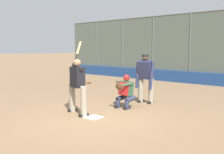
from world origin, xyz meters
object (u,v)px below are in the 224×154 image
object	(u,v)px
spare_bat_near_backstop	(120,82)
fielding_glove_on_dirt	(89,82)
batter_at_plate	(78,84)
catcher_behind_plate	(125,91)
umpire_home	(145,77)

from	to	relation	value
spare_bat_near_backstop	fielding_glove_on_dirt	bearing A→B (deg)	45.12
spare_bat_near_backstop	fielding_glove_on_dirt	distance (m)	1.80
spare_bat_near_backstop	fielding_glove_on_dirt	world-z (taller)	fielding_glove_on_dirt
batter_at_plate	catcher_behind_plate	size ratio (longest dim) A/B	1.98
batter_at_plate	fielding_glove_on_dirt	world-z (taller)	batter_at_plate
catcher_behind_plate	batter_at_plate	bearing A→B (deg)	70.19
catcher_behind_plate	spare_bat_near_backstop	world-z (taller)	catcher_behind_plate
catcher_behind_plate	umpire_home	size ratio (longest dim) A/B	0.63
catcher_behind_plate	umpire_home	distance (m)	1.11
catcher_behind_plate	spare_bat_near_backstop	bearing A→B (deg)	-49.61
umpire_home	fielding_glove_on_dirt	distance (m)	5.80
fielding_glove_on_dirt	batter_at_plate	bearing A→B (deg)	133.38
batter_at_plate	fielding_glove_on_dirt	bearing A→B (deg)	-32.43
batter_at_plate	spare_bat_near_backstop	distance (m)	7.32
spare_bat_near_backstop	catcher_behind_plate	bearing A→B (deg)	121.76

